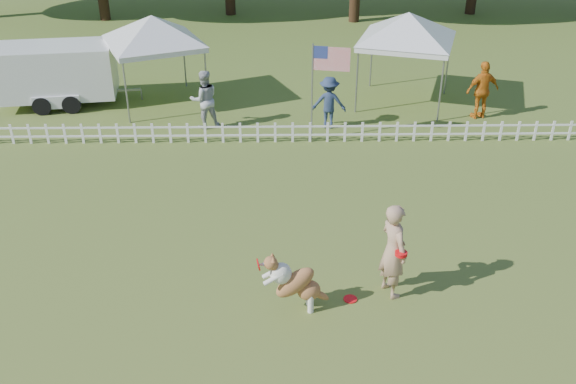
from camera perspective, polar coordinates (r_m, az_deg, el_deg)
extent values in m
plane|color=#36591C|center=(12.51, 2.28, -8.84)|extent=(120.00, 120.00, 0.00)
imported|color=tan|center=(12.09, 9.34, -5.14)|extent=(0.70, 0.83, 1.93)
cylinder|color=red|center=(12.36, 5.56, -9.45)|extent=(0.30, 0.30, 0.02)
imported|color=#A9ABAF|center=(19.40, -7.45, 8.17)|extent=(1.02, 0.90, 1.76)
imported|color=#263451|center=(19.29, 3.67, 7.94)|extent=(1.07, 0.69, 1.58)
imported|color=orange|center=(20.81, 16.90, 8.66)|extent=(1.13, 0.68, 1.80)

